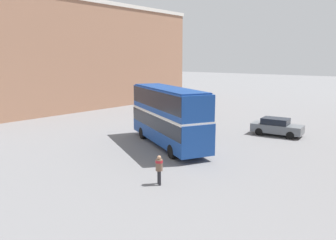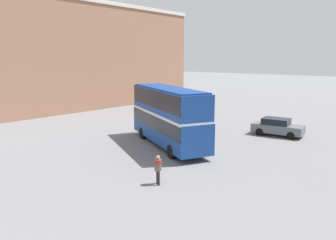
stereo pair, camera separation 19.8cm
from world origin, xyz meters
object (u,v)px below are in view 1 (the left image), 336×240
double_decker_bus (168,113)px  parked_car_kerb_near (277,127)px  pedestrian_foreground (159,167)px  parked_car_kerb_far (160,107)px

double_decker_bus → parked_car_kerb_near: bearing=86.5°
parked_car_kerb_near → double_decker_bus: bearing=-127.2°
double_decker_bus → pedestrian_foreground: 8.35m
pedestrian_foreground → parked_car_kerb_far: pedestrian_foreground is taller
parked_car_kerb_near → parked_car_kerb_far: (-16.27, 2.34, 0.01)m
double_decker_bus → parked_car_kerb_far: double_decker_bus is taller
pedestrian_foreground → parked_car_kerb_far: bearing=-103.0°
parked_car_kerb_near → parked_car_kerb_far: bearing=164.0°
double_decker_bus → parked_car_kerb_near: 10.55m
parked_car_kerb_far → pedestrian_foreground: bearing=-54.1°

